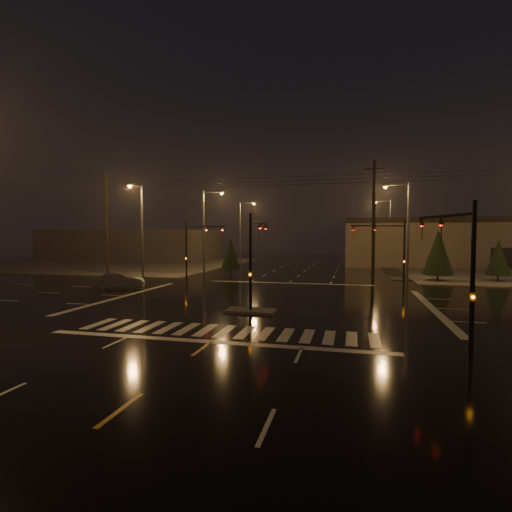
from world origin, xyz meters
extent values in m
plane|color=black|center=(0.00, 0.00, 0.00)|extent=(140.00, 140.00, 0.00)
cube|color=#42403B|center=(-30.00, 30.00, 0.06)|extent=(36.00, 36.00, 0.12)
cube|color=#42403B|center=(0.00, -4.00, 0.07)|extent=(3.00, 1.60, 0.15)
cube|color=beige|center=(0.00, -9.00, 0.01)|extent=(15.00, 2.60, 0.01)
cube|color=beige|center=(0.00, -11.00, 0.01)|extent=(16.00, 0.50, 0.01)
cube|color=beige|center=(0.00, 11.00, 0.01)|extent=(16.00, 0.50, 0.01)
cube|color=#3D3735|center=(-35.00, 42.00, 2.80)|extent=(30.00, 18.00, 5.60)
cylinder|color=black|center=(0.00, -4.00, 3.00)|extent=(0.18, 0.18, 6.00)
cylinder|color=black|center=(0.00, -1.75, 5.50)|extent=(0.12, 4.50, 0.12)
imported|color=#594707|center=(0.00, 0.27, 5.45)|extent=(0.16, 0.20, 1.00)
cube|color=#594707|center=(0.00, -4.00, 2.30)|extent=(0.25, 0.18, 0.35)
cylinder|color=black|center=(10.50, 10.50, 3.00)|extent=(0.18, 0.18, 6.00)
cylinder|color=black|center=(8.15, 9.64, 5.50)|extent=(4.74, 1.82, 0.12)
imported|color=#594707|center=(6.04, 8.88, 5.45)|extent=(0.24, 0.22, 1.00)
cube|color=#594707|center=(10.50, 10.50, 2.30)|extent=(0.25, 0.18, 0.35)
cylinder|color=black|center=(-10.50, 10.50, 3.00)|extent=(0.18, 0.18, 6.00)
cylinder|color=black|center=(-8.15, 9.64, 5.50)|extent=(4.74, 1.82, 0.12)
imported|color=#594707|center=(-6.04, 8.88, 5.45)|extent=(0.24, 0.22, 1.00)
cube|color=#594707|center=(-10.50, 10.50, 2.30)|extent=(0.25, 0.18, 0.35)
cylinder|color=black|center=(10.50, -10.50, 3.00)|extent=(0.18, 0.18, 6.00)
cylinder|color=black|center=(9.82, -8.62, 5.50)|extent=(1.48, 3.80, 0.12)
imported|color=#594707|center=(9.20, -6.93, 5.45)|extent=(0.22, 0.24, 1.00)
cube|color=#594707|center=(10.50, -10.50, 2.30)|extent=(0.25, 0.18, 0.35)
cylinder|color=#38383A|center=(-11.50, 18.00, 5.00)|extent=(0.24, 0.24, 10.00)
cylinder|color=#38383A|center=(-10.30, 18.00, 9.80)|extent=(2.40, 0.14, 0.14)
cube|color=#38383A|center=(-9.20, 18.00, 9.75)|extent=(0.70, 0.30, 0.18)
sphere|color=orange|center=(-9.20, 18.00, 9.62)|extent=(0.32, 0.32, 0.32)
cylinder|color=#38383A|center=(-11.50, 34.00, 5.00)|extent=(0.24, 0.24, 10.00)
cylinder|color=#38383A|center=(-10.30, 34.00, 9.80)|extent=(2.40, 0.14, 0.14)
cube|color=#38383A|center=(-9.20, 34.00, 9.75)|extent=(0.70, 0.30, 0.18)
sphere|color=orange|center=(-9.20, 34.00, 9.62)|extent=(0.32, 0.32, 0.32)
cylinder|color=#38383A|center=(11.50, 16.00, 5.00)|extent=(0.24, 0.24, 10.00)
cylinder|color=#38383A|center=(10.30, 16.00, 9.80)|extent=(2.40, 0.14, 0.14)
cube|color=#38383A|center=(9.20, 16.00, 9.75)|extent=(0.70, 0.30, 0.18)
sphere|color=orange|center=(9.20, 16.00, 9.62)|extent=(0.32, 0.32, 0.32)
cylinder|color=#38383A|center=(11.50, 36.00, 5.00)|extent=(0.24, 0.24, 10.00)
cylinder|color=#38383A|center=(10.30, 36.00, 9.80)|extent=(2.40, 0.14, 0.14)
cube|color=#38383A|center=(9.20, 36.00, 9.75)|extent=(0.70, 0.30, 0.18)
sphere|color=orange|center=(9.20, 36.00, 9.62)|extent=(0.32, 0.32, 0.32)
cylinder|color=#38383A|center=(-16.00, 11.50, 5.00)|extent=(0.24, 0.24, 10.00)
cylinder|color=#38383A|center=(-16.00, 10.30, 9.80)|extent=(0.14, 2.40, 0.14)
cube|color=#38383A|center=(-16.00, 9.20, 9.75)|extent=(0.30, 0.70, 0.18)
sphere|color=orange|center=(-16.00, 9.20, 9.62)|extent=(0.32, 0.32, 0.32)
cylinder|color=black|center=(-22.00, 14.00, 6.00)|extent=(0.32, 0.32, 12.00)
cube|color=black|center=(-22.00, 14.00, 11.20)|extent=(2.20, 0.12, 0.12)
cylinder|color=black|center=(8.00, 14.00, 6.00)|extent=(0.32, 0.32, 12.00)
cube|color=black|center=(8.00, 14.00, 11.20)|extent=(2.20, 0.12, 0.12)
cylinder|color=black|center=(14.36, 15.87, 0.35)|extent=(0.18, 0.18, 0.70)
cone|color=black|center=(14.36, 15.87, 2.98)|extent=(2.92, 2.92, 4.57)
cylinder|color=black|center=(20.09, 16.76, 0.35)|extent=(0.18, 0.18, 0.70)
cone|color=black|center=(20.09, 16.76, 2.47)|extent=(2.27, 2.27, 3.55)
cylinder|color=black|center=(-7.64, 16.55, 0.35)|extent=(0.18, 0.18, 0.70)
cone|color=black|center=(-7.64, 16.55, 2.52)|extent=(2.32, 2.32, 3.63)
imported|color=#515558|center=(-13.90, 3.76, 0.70)|extent=(4.49, 2.90, 1.40)
camera|label=1|loc=(5.99, -27.30, 4.67)|focal=28.00mm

